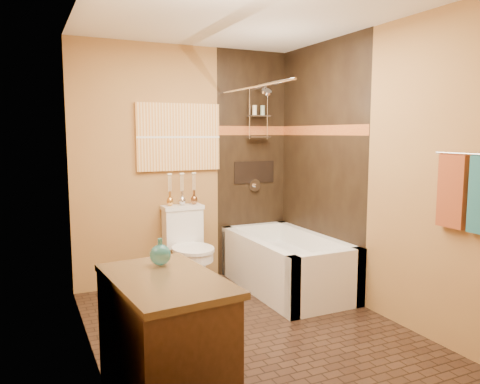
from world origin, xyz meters
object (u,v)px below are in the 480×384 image
sunset_painting (179,137)px  bathtub (286,268)px  vanity (165,346)px  toilet (189,248)px

sunset_painting → bathtub: (0.89, -0.73, -1.33)m
bathtub → vanity: bearing=-137.7°
toilet → vanity: 2.18m
bathtub → sunset_painting: bearing=140.9°
sunset_painting → bathtub: size_ratio=0.60×
sunset_painting → toilet: 1.16m
sunset_painting → bathtub: bearing=-39.1°
bathtub → vanity: 2.34m
bathtub → vanity: vanity is taller
toilet → vanity: toilet is taller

